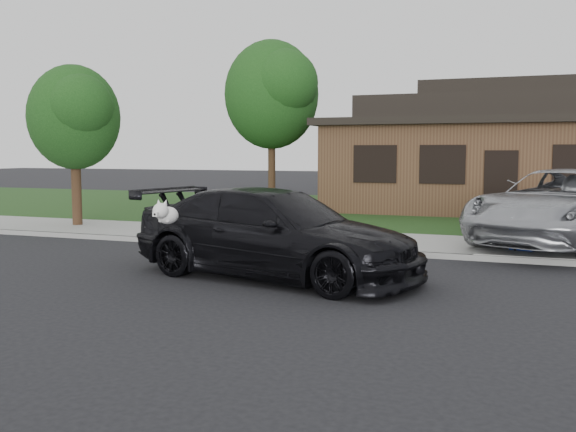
% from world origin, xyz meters
% --- Properties ---
extents(ground, '(120.00, 120.00, 0.00)m').
position_xyz_m(ground, '(0.00, 0.00, 0.00)').
color(ground, black).
rests_on(ground, ground).
extents(sidewalk, '(60.00, 3.00, 0.12)m').
position_xyz_m(sidewalk, '(0.00, 5.00, 0.06)').
color(sidewalk, gray).
rests_on(sidewalk, ground).
extents(curb, '(60.00, 0.12, 0.12)m').
position_xyz_m(curb, '(0.00, 3.50, 0.06)').
color(curb, gray).
rests_on(curb, ground).
extents(lawn, '(60.00, 13.00, 0.13)m').
position_xyz_m(lawn, '(0.00, 13.00, 0.07)').
color(lawn, '#193814').
rests_on(lawn, ground).
extents(driveway, '(4.50, 13.00, 0.14)m').
position_xyz_m(driveway, '(6.00, 10.00, 0.07)').
color(driveway, gray).
rests_on(driveway, ground).
extents(sedan, '(5.81, 3.37, 1.58)m').
position_xyz_m(sedan, '(0.55, 0.45, 0.79)').
color(sedan, black).
rests_on(sedan, ground).
extents(minivan, '(4.95, 6.75, 1.71)m').
position_xyz_m(minivan, '(5.57, 5.78, 0.99)').
color(minivan, '#A1A3A8').
rests_on(minivan, driveway).
extents(recycling_bin, '(0.67, 0.67, 0.93)m').
position_xyz_m(recycling_bin, '(4.74, 4.55, 0.59)').
color(recycling_bin, navy).
rests_on(recycling_bin, sidewalk).
extents(house, '(12.60, 8.60, 4.65)m').
position_xyz_m(house, '(4.00, 15.00, 2.13)').
color(house, '#422B1C').
rests_on(house, ground).
extents(tree_0, '(3.78, 3.60, 6.34)m').
position_xyz_m(tree_0, '(-4.34, 12.88, 4.48)').
color(tree_0, '#332114').
rests_on(tree_0, ground).
extents(tree_2, '(2.73, 2.60, 4.59)m').
position_xyz_m(tree_2, '(-7.38, 5.11, 3.27)').
color(tree_2, '#332114').
rests_on(tree_2, ground).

